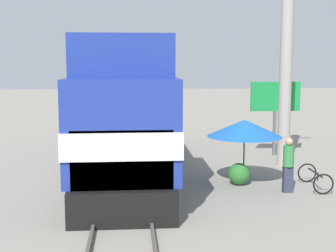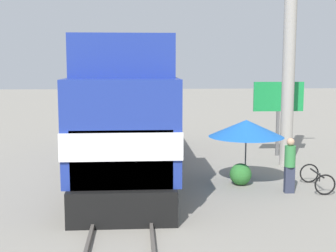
{
  "view_description": "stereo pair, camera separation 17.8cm",
  "coord_description": "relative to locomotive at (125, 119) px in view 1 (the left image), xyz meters",
  "views": [
    {
      "loc": [
        0.21,
        -14.78,
        4.06
      ],
      "look_at": [
        1.2,
        -2.68,
        2.43
      ],
      "focal_mm": 50.0,
      "sensor_mm": 36.0,
      "label": 1
    },
    {
      "loc": [
        0.39,
        -14.79,
        4.06
      ],
      "look_at": [
        1.2,
        -2.68,
        2.43
      ],
      "focal_mm": 50.0,
      "sensor_mm": 36.0,
      "label": 2
    }
  ],
  "objects": [
    {
      "name": "bicycle",
      "position": [
        6.22,
        -3.03,
        -1.66
      ],
      "size": [
        0.73,
        1.6,
        0.66
      ],
      "rotation": [
        0.0,
        0.0,
        -0.04
      ],
      "color": "black",
      "rests_on": "ground_plane"
    },
    {
      "name": "vendor_umbrella",
      "position": [
        4.04,
        -2.23,
        -0.1
      ],
      "size": [
        2.53,
        2.53,
        2.18
      ],
      "color": "#4C4C4C",
      "rests_on": "ground_plane"
    },
    {
      "name": "shrub_cluster",
      "position": [
        3.84,
        -2.42,
        -1.63
      ],
      "size": [
        0.74,
        0.74,
        0.74
      ],
      "primitive_type": "sphere",
      "color": "#2D722D",
      "rests_on": "ground_plane"
    },
    {
      "name": "utility_pole",
      "position": [
        6.32,
        0.48,
        2.22
      ],
      "size": [
        1.8,
        0.49,
        8.35
      ],
      "color": "#9E998E",
      "rests_on": "ground_plane"
    },
    {
      "name": "billboard_sign",
      "position": [
        6.57,
        2.48,
        0.44
      ],
      "size": [
        2.22,
        0.12,
        3.26
      ],
      "color": "#595959",
      "rests_on": "ground_plane"
    },
    {
      "name": "ground_plane",
      "position": [
        0.0,
        -2.75,
        -1.99
      ],
      "size": [
        120.0,
        120.0,
        0.0
      ],
      "primitive_type": "plane",
      "color": "gray"
    },
    {
      "name": "rail_near",
      "position": [
        -0.72,
        -2.75,
        -1.92
      ],
      "size": [
        0.08,
        42.24,
        0.15
      ],
      "primitive_type": "cube",
      "color": "#4C4742",
      "rests_on": "ground_plane"
    },
    {
      "name": "person_bystander",
      "position": [
        5.16,
        -3.46,
        -1.04
      ],
      "size": [
        0.34,
        0.34,
        1.75
      ],
      "color": "#2D3347",
      "rests_on": "ground_plane"
    },
    {
      "name": "locomotive",
      "position": [
        0.0,
        0.0,
        0.0
      ],
      "size": [
        3.06,
        13.73,
        4.85
      ],
      "color": "black",
      "rests_on": "ground_plane"
    },
    {
      "name": "rail_far",
      "position": [
        0.72,
        -2.75,
        -1.92
      ],
      "size": [
        0.08,
        42.24,
        0.15
      ],
      "primitive_type": "cube",
      "color": "#4C4742",
      "rests_on": "ground_plane"
    }
  ]
}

